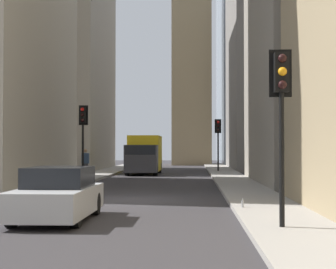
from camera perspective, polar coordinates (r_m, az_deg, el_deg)
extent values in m
plane|color=#302D30|center=(21.05, -3.48, -6.63)|extent=(135.00, 135.00, 0.00)
cube|color=gray|center=(21.97, -15.30, -6.18)|extent=(90.00, 2.20, 0.14)
cube|color=gray|center=(21.05, 8.88, -6.42)|extent=(90.00, 2.20, 0.14)
cube|color=gray|center=(52.62, 11.80, 6.82)|extent=(14.88, 10.00, 18.81)
cube|color=gray|center=(51.86, -11.96, 9.79)|extent=(13.83, 10.00, 23.91)
cube|color=#9E8966|center=(65.04, 2.41, 5.44)|extent=(4.47, 4.47, 19.30)
cube|color=yellow|center=(42.40, -2.31, -1.90)|extent=(4.60, 2.25, 2.60)
cube|color=#38383D|center=(39.22, -2.71, -2.45)|extent=(1.90, 2.25, 1.90)
cube|color=black|center=(39.21, -2.71, -1.58)|extent=(1.92, 2.09, 0.64)
cylinder|color=black|center=(39.16, -1.27, -3.56)|extent=(0.88, 0.28, 0.88)
cylinder|color=black|center=(39.34, -4.14, -3.54)|extent=(0.88, 0.28, 0.88)
cylinder|color=black|center=(43.75, -0.87, -3.33)|extent=(0.88, 0.28, 0.88)
cylinder|color=black|center=(43.91, -3.44, -3.32)|extent=(0.88, 0.28, 0.88)
cube|color=#B7BABF|center=(15.28, -11.15, -6.61)|extent=(4.30, 1.78, 0.70)
cube|color=black|center=(15.43, -10.96, -4.25)|extent=(2.10, 1.58, 0.54)
cylinder|color=black|center=(13.82, -9.32, -8.03)|extent=(0.64, 0.22, 0.64)
cylinder|color=black|center=(14.22, -15.54, -7.81)|extent=(0.64, 0.22, 0.64)
cylinder|color=black|center=(16.46, -7.37, -6.97)|extent=(0.64, 0.22, 0.64)
cylinder|color=black|center=(16.80, -12.66, -6.83)|extent=(0.64, 0.22, 0.64)
cylinder|color=black|center=(13.05, 11.44, -2.47)|extent=(0.12, 0.12, 3.06)
cube|color=black|center=(13.16, 11.40, 6.18)|extent=(0.28, 0.32, 0.90)
cube|color=black|center=(13.31, 11.30, 6.09)|extent=(0.03, 0.52, 1.10)
sphere|color=black|center=(13.05, 11.50, 7.58)|extent=(0.20, 0.20, 0.20)
sphere|color=orange|center=(13.00, 11.51, 6.27)|extent=(0.20, 0.20, 0.20)
sphere|color=black|center=(12.97, 11.52, 4.96)|extent=(0.20, 0.20, 0.20)
cylinder|color=black|center=(44.53, 5.09, -1.70)|extent=(0.12, 0.12, 3.07)
cube|color=black|center=(44.56, 5.09, 0.86)|extent=(0.28, 0.32, 0.90)
cube|color=black|center=(44.71, 5.08, 0.85)|extent=(0.03, 0.52, 1.10)
sphere|color=red|center=(44.41, 5.10, 1.25)|extent=(0.20, 0.20, 0.20)
sphere|color=black|center=(44.40, 5.10, 0.87)|extent=(0.20, 0.20, 0.20)
sphere|color=black|center=(44.39, 5.10, 0.48)|extent=(0.20, 0.20, 0.20)
cylinder|color=black|center=(31.44, -8.62, -1.74)|extent=(0.12, 0.12, 3.16)
cube|color=black|center=(31.50, -8.61, 1.96)|extent=(0.28, 0.32, 0.90)
cube|color=black|center=(31.65, -8.55, 1.94)|extent=(0.03, 0.52, 1.10)
sphere|color=red|center=(31.36, -8.66, 2.52)|extent=(0.20, 0.20, 0.20)
sphere|color=black|center=(31.34, -8.66, 1.97)|extent=(0.20, 0.20, 0.20)
sphere|color=black|center=(31.32, -8.67, 1.43)|extent=(0.20, 0.20, 0.20)
cylinder|color=#33333D|center=(34.85, -8.23, -3.61)|extent=(0.16, 0.16, 0.84)
cylinder|color=#33333D|center=(34.88, -8.50, -3.61)|extent=(0.16, 0.16, 0.84)
cube|color=navy|center=(34.85, -8.36, -2.40)|extent=(0.26, 0.44, 0.63)
sphere|color=#936B4C|center=(34.84, -8.36, -1.63)|extent=(0.22, 0.22, 0.22)
cylinder|color=#999EA3|center=(17.20, 7.56, -6.99)|extent=(0.07, 0.07, 0.20)
cylinder|color=#999EA3|center=(17.18, 7.56, -6.55)|extent=(0.03, 0.03, 0.07)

